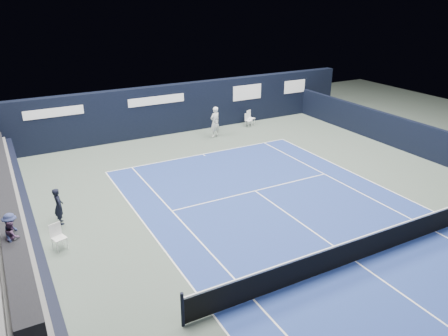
% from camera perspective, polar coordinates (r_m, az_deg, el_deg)
% --- Properties ---
extents(ground, '(48.00, 48.00, 0.00)m').
position_cam_1_polar(ground, '(17.07, 12.08, -8.52)').
color(ground, '#49564E').
rests_on(ground, ground).
extents(court_surface, '(10.97, 23.77, 0.01)m').
position_cam_1_polar(court_surface, '(15.87, 16.79, -11.60)').
color(court_surface, navy).
rests_on(court_surface, ground).
extents(enclosure_wall_right, '(0.30, 22.00, 1.80)m').
position_cam_1_polar(enclosure_wall_right, '(26.44, 24.26, 3.36)').
color(enclosure_wall_right, black).
rests_on(enclosure_wall_right, ground).
extents(folding_chair_back_a, '(0.49, 0.51, 0.89)m').
position_cam_1_polar(folding_chair_back_a, '(29.58, 3.07, 6.59)').
color(folding_chair_back_a, white).
rests_on(folding_chair_back_a, ground).
extents(folding_chair_back_b, '(0.58, 0.57, 1.00)m').
position_cam_1_polar(folding_chair_back_b, '(29.92, 3.41, 6.72)').
color(folding_chair_back_b, white).
rests_on(folding_chair_back_b, ground).
extents(line_judge_chair, '(0.55, 0.54, 0.99)m').
position_cam_1_polar(line_judge_chair, '(16.68, -20.93, -8.15)').
color(line_judge_chair, white).
rests_on(line_judge_chair, ground).
extents(line_judge, '(0.38, 0.56, 1.51)m').
position_cam_1_polar(line_judge, '(18.30, -20.78, -4.67)').
color(line_judge, black).
rests_on(line_judge, ground).
extents(court_markings, '(11.03, 23.83, 0.00)m').
position_cam_1_polar(court_markings, '(15.87, 16.79, -11.59)').
color(court_markings, white).
rests_on(court_markings, court_surface).
extents(tennis_net, '(12.90, 0.10, 1.10)m').
position_cam_1_polar(tennis_net, '(15.60, 17.00, -10.06)').
color(tennis_net, black).
rests_on(tennis_net, ground).
extents(back_sponsor_wall, '(26.00, 0.63, 3.10)m').
position_cam_1_polar(back_sponsor_wall, '(28.16, -6.99, 7.66)').
color(back_sponsor_wall, black).
rests_on(back_sponsor_wall, ground).
extents(side_barrier_left, '(0.33, 22.00, 1.20)m').
position_cam_1_polar(side_barrier_left, '(16.88, -23.67, -8.08)').
color(side_barrier_left, black).
rests_on(side_barrier_left, ground).
extents(tennis_player, '(0.80, 0.93, 1.92)m').
position_cam_1_polar(tennis_player, '(27.27, -1.18, 6.05)').
color(tennis_player, white).
rests_on(tennis_player, ground).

